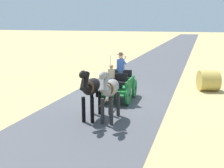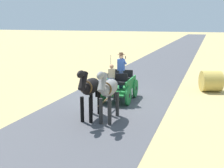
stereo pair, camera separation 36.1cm
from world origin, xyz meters
name	(u,v)px [view 2 (the right image)]	position (x,y,z in m)	size (l,w,h in m)	color
ground_plane	(116,99)	(0.00, 0.00, 0.00)	(200.00, 200.00, 0.00)	tan
road_surface	(116,99)	(0.00, 0.00, 0.00)	(5.60, 160.00, 0.01)	#4C4C51
horse_drawn_carriage	(119,85)	(-0.22, 0.07, 0.82)	(1.50, 4.51, 2.50)	#1E7233
horse_near_side	(109,89)	(-0.74, 3.08, 1.32)	(0.63, 2.13, 2.21)	gray
horse_off_side	(90,88)	(0.07, 3.11, 1.32)	(0.68, 2.14, 2.21)	black
hay_bale	(211,81)	(-4.63, -3.52, 0.60)	(1.20, 1.20, 1.10)	gold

